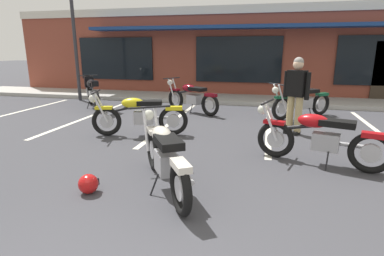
# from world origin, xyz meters

# --- Properties ---
(ground_plane) EXTENTS (80.00, 80.00, 0.00)m
(ground_plane) POSITION_xyz_m (0.00, 3.32, 0.00)
(ground_plane) COLOR #3D3D42
(sidewalk_kerb) EXTENTS (22.00, 1.80, 0.14)m
(sidewalk_kerb) POSITION_xyz_m (0.00, 10.17, 0.07)
(sidewalk_kerb) COLOR #A8A59E
(sidewalk_kerb) RESTS_ON ground_plane
(brick_storefront_building) EXTENTS (18.95, 6.24, 3.41)m
(brick_storefront_building) POSITION_xyz_m (0.00, 13.73, 1.71)
(brick_storefront_building) COLOR brown
(brick_storefront_building) RESTS_ON ground_plane
(painted_stall_lines) EXTENTS (12.33, 4.80, 0.01)m
(painted_stall_lines) POSITION_xyz_m (-0.00, 6.57, 0.00)
(painted_stall_lines) COLOR silver
(painted_stall_lines) RESTS_ON ground_plane
(motorcycle_foreground_classic) EXTENTS (1.38, 1.85, 0.98)m
(motorcycle_foreground_classic) POSITION_xyz_m (-0.15, 2.75, 0.46)
(motorcycle_foreground_classic) COLOR black
(motorcycle_foreground_classic) RESTS_ON ground_plane
(motorcycle_red_sportbike) EXTENTS (1.87, 1.35, 0.98)m
(motorcycle_red_sportbike) POSITION_xyz_m (-1.02, 7.83, 0.46)
(motorcycle_red_sportbike) COLOR black
(motorcycle_red_sportbike) RESTS_ON ground_plane
(motorcycle_black_cruiser) EXTENTS (1.54, 1.75, 0.98)m
(motorcycle_black_cruiser) POSITION_xyz_m (-4.37, 7.96, 0.53)
(motorcycle_black_cruiser) COLOR black
(motorcycle_black_cruiser) RESTS_ON ground_plane
(motorcycle_blue_standard) EXTENTS (2.06, 0.94, 0.98)m
(motorcycle_blue_standard) POSITION_xyz_m (-1.53, 5.11, 0.46)
(motorcycle_blue_standard) COLOR black
(motorcycle_blue_standard) RESTS_ON ground_plane
(motorcycle_green_cafe_racer) EXTENTS (1.74, 1.55, 0.98)m
(motorcycle_green_cafe_racer) POSITION_xyz_m (2.07, 7.83, 0.46)
(motorcycle_green_cafe_racer) COLOR black
(motorcycle_green_cafe_racer) RESTS_ON ground_plane
(motorcycle_orange_scrambler) EXTENTS (2.05, 0.93, 0.98)m
(motorcycle_orange_scrambler) POSITION_xyz_m (2.00, 4.17, 0.46)
(motorcycle_orange_scrambler) COLOR black
(motorcycle_orange_scrambler) RESTS_ON ground_plane
(person_in_shorts_foreground) EXTENTS (0.56, 0.42, 1.68)m
(person_in_shorts_foreground) POSITION_xyz_m (1.75, 6.06, 0.95)
(person_in_shorts_foreground) COLOR black
(person_in_shorts_foreground) RESTS_ON ground_plane
(helmet_on_pavement) EXTENTS (0.26, 0.26, 0.26)m
(helmet_on_pavement) POSITION_xyz_m (-1.07, 2.35, 0.13)
(helmet_on_pavement) COLOR #B71414
(helmet_on_pavement) RESTS_ON ground_plane
(parking_lot_lamp_post) EXTENTS (0.24, 0.76, 5.27)m
(parking_lot_lamp_post) POSITION_xyz_m (-5.58, 8.97, 3.38)
(parking_lot_lamp_post) COLOR #2D2D33
(parking_lot_lamp_post) RESTS_ON ground_plane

